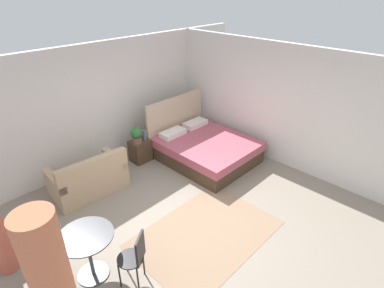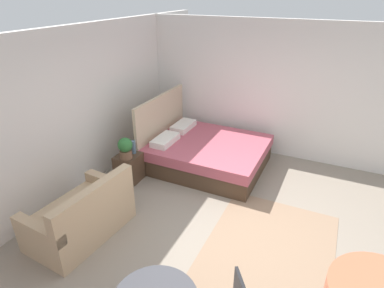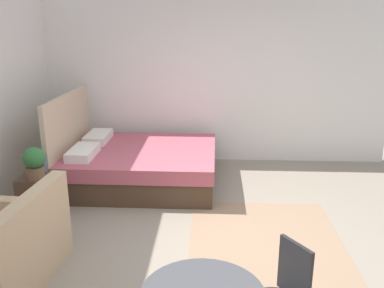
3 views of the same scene
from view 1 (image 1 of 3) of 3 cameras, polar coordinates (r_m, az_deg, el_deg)
ground_plane at (r=5.72m, az=-1.11°, el=-13.25°), size 8.76×8.62×0.02m
wall_back at (r=7.03m, az=-17.77°, el=6.56°), size 8.76×0.12×2.67m
wall_right at (r=7.06m, az=15.66°, el=6.97°), size 0.12×5.62×2.67m
area_rug at (r=5.39m, az=2.57°, el=-16.27°), size 2.35×1.64×0.01m
bed at (r=7.22m, az=2.23°, el=-0.63°), size 1.79×2.13×1.30m
couch at (r=6.44m, az=-18.55°, el=-6.20°), size 1.44×0.95×0.89m
nightstand at (r=7.25m, az=-9.55°, el=-1.21°), size 0.44×0.38×0.52m
potted_plant at (r=6.96m, az=-10.29°, el=1.68°), size 0.25×0.25×0.38m
vase at (r=7.10m, az=-8.79°, el=1.63°), size 0.09×0.09×0.23m
balcony_table at (r=4.67m, az=-18.75°, el=-17.74°), size 0.76×0.76×0.76m
cafe_chair_near_window at (r=4.90m, az=-26.83°, el=-17.46°), size 0.54×0.54×0.86m
cafe_chair_near_couch at (r=4.45m, az=-10.46°, el=-19.63°), size 0.51×0.51×0.86m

